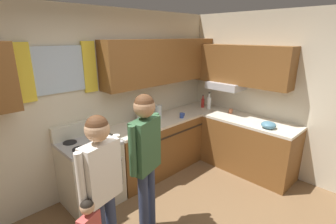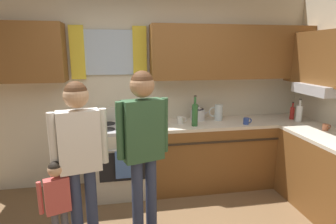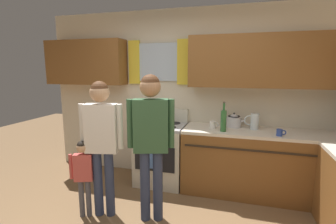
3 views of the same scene
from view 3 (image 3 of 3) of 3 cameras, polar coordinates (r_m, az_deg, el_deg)
name	(u,v)px [view 3 (image 3 of 3)]	position (r m, az deg, el deg)	size (l,w,h in m)	color
back_wall_unit	(190,83)	(3.79, 5.00, 6.70)	(4.60, 0.42, 2.60)	beige
kitchen_counter_run	(301,180)	(3.35, 28.10, -13.63)	(2.25, 2.13, 0.90)	brown
stove_oven	(161,152)	(3.82, -1.56, -9.23)	(0.70, 0.67, 1.10)	beige
bottle_wine_green	(224,120)	(3.35, 12.60, -1.83)	(0.08, 0.08, 0.39)	#2D6633
mug_ceramic_white	(213,125)	(3.53, 10.25, -2.88)	(0.13, 0.08, 0.09)	white
mug_cobalt_blue	(280,133)	(3.37, 24.25, -4.31)	(0.11, 0.07, 0.08)	#2D479E
stovetop_kettle	(234,120)	(3.66, 14.86, -1.86)	(0.27, 0.20, 0.21)	silver
water_pitcher	(254,121)	(3.59, 19.11, -2.04)	(0.19, 0.11, 0.22)	silver
adult_holding_child	(101,133)	(2.92, -15.00, -4.75)	(0.49, 0.23, 1.59)	#2D3856
adult_in_plaid	(151,131)	(2.72, -3.96, -4.42)	(0.50, 0.26, 1.67)	#2D3856
small_child	(83,170)	(3.08, -18.83, -12.46)	(0.30, 0.15, 0.92)	#4C4C56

